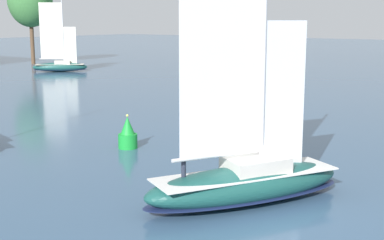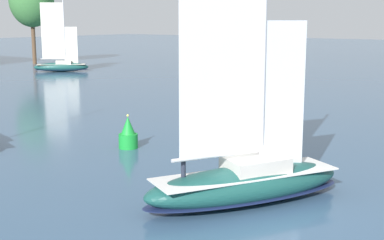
{
  "view_description": "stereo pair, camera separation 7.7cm",
  "coord_description": "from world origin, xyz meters",
  "px_view_note": "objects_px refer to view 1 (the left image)",
  "views": [
    {
      "loc": [
        -19.55,
        -11.8,
        7.99
      ],
      "look_at": [
        0.0,
        3.0,
        3.37
      ],
      "focal_mm": 50.0,
      "sensor_mm": 36.0,
      "label": 1
    },
    {
      "loc": [
        -19.5,
        -11.86,
        7.99
      ],
      "look_at": [
        0.0,
        3.0,
        3.37
      ],
      "focal_mm": 50.0,
      "sensor_mm": 36.0,
      "label": 2
    }
  ],
  "objects_px": {
    "sailboat_main": "(246,179)",
    "channel_buoy": "(128,135)",
    "tree_shore_left": "(30,0)",
    "sailboat_moored_far_slip": "(60,66)"
  },
  "relations": [
    {
      "from": "sailboat_main",
      "to": "channel_buoy",
      "type": "relative_size",
      "value": 6.16
    },
    {
      "from": "tree_shore_left",
      "to": "sailboat_main",
      "type": "distance_m",
      "value": 82.02
    },
    {
      "from": "channel_buoy",
      "to": "sailboat_moored_far_slip",
      "type": "bearing_deg",
      "value": 55.27
    },
    {
      "from": "tree_shore_left",
      "to": "sailboat_moored_far_slip",
      "type": "xyz_separation_m",
      "value": [
        -6.54,
        -15.56,
        -10.48
      ]
    },
    {
      "from": "tree_shore_left",
      "to": "channel_buoy",
      "type": "relative_size",
      "value": 7.52
    },
    {
      "from": "sailboat_main",
      "to": "channel_buoy",
      "type": "xyz_separation_m",
      "value": [
        4.19,
        11.26,
        -0.2
      ]
    },
    {
      "from": "channel_buoy",
      "to": "sailboat_main",
      "type": "bearing_deg",
      "value": -110.39
    },
    {
      "from": "tree_shore_left",
      "to": "channel_buoy",
      "type": "distance_m",
      "value": 70.35
    },
    {
      "from": "tree_shore_left",
      "to": "sailboat_moored_far_slip",
      "type": "height_order",
      "value": "tree_shore_left"
    },
    {
      "from": "sailboat_main",
      "to": "tree_shore_left",
      "type": "bearing_deg",
      "value": 59.83
    }
  ]
}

